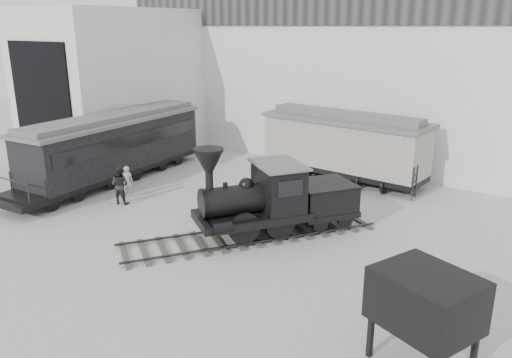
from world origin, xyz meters
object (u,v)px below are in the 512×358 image
Objects in this scene: visitor_b at (120,185)px; passenger_coach at (115,147)px; locomotive at (270,203)px; boxcar at (344,144)px; coal_hopper at (425,307)px; visitor_a at (127,182)px.

passenger_coach is at bearing -54.84° from visitor_b.
visitor_b is (-7.74, -0.94, -0.43)m from locomotive.
coal_hopper is at bearing -53.26° from boxcar.
locomotive is at bearing -12.85° from passenger_coach.
locomotive is 0.77× the size of passenger_coach.
coal_hopper reaches higher than visitor_b.
visitor_b is at bearing -42.89° from passenger_coach.
visitor_a is at bearing -36.32° from passenger_coach.
boxcar is at bearing -173.55° from visitor_a.
visitor_b is (-6.81, -9.55, -1.03)m from boxcar.
coal_hopper is at bearing 119.82° from visitor_a.
visitor_b is at bearing -172.29° from coal_hopper.
boxcar reaches higher than locomotive.
coal_hopper is (15.17, -3.67, 0.70)m from visitor_b.
passenger_coach is 4.55× the size of coal_hopper.
boxcar reaches higher than visitor_a.
boxcar is at bearing -142.58° from visitor_b.
coal_hopper is (7.44, -4.61, 0.26)m from locomotive.
passenger_coach reaches higher than visitor_b.
passenger_coach is at bearing -177.08° from coal_hopper.
locomotive is 8.76m from coal_hopper.
locomotive is 6.16× the size of visitor_a.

